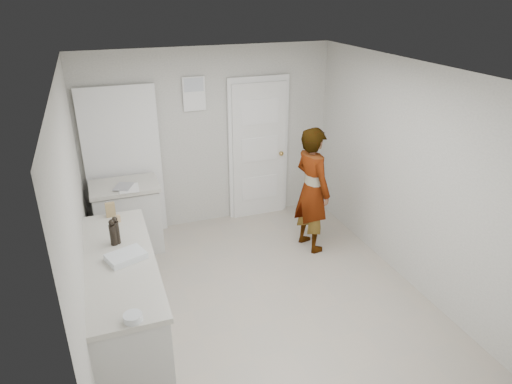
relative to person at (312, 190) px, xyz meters
name	(u,v)px	position (x,y,z in m)	size (l,w,h in m)	color
ground	(260,296)	(-1.00, -0.80, -0.83)	(4.00, 4.00, 0.00)	#AFA392
room_shell	(200,157)	(-1.18, 1.15, 0.20)	(4.00, 4.00, 4.00)	#ABAAA2
main_counter	(125,303)	(-2.45, -1.00, -0.40)	(0.64, 1.96, 0.93)	silver
side_counter	(128,220)	(-2.25, 0.75, -0.40)	(0.84, 0.61, 0.93)	silver
person	(312,190)	(0.00, 0.00, 0.00)	(0.60, 0.40, 1.65)	silver
cake_mix_box	(110,210)	(-2.46, -0.10, 0.18)	(0.10, 0.05, 0.16)	#9F804F
spice_jar	(118,219)	(-2.39, -0.25, 0.14)	(0.05, 0.05, 0.07)	tan
oil_cruet_a	(113,233)	(-2.47, -0.71, 0.23)	(0.07, 0.07, 0.27)	black
oil_cruet_b	(116,231)	(-2.44, -0.70, 0.24)	(0.06, 0.06, 0.28)	black
baking_dish	(126,257)	(-2.39, -1.02, 0.13)	(0.39, 0.33, 0.06)	silver
egg_bowl	(133,317)	(-2.42, -1.90, 0.13)	(0.14, 0.14, 0.05)	silver
papers	(129,188)	(-2.21, 0.60, 0.10)	(0.23, 0.30, 0.01)	white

